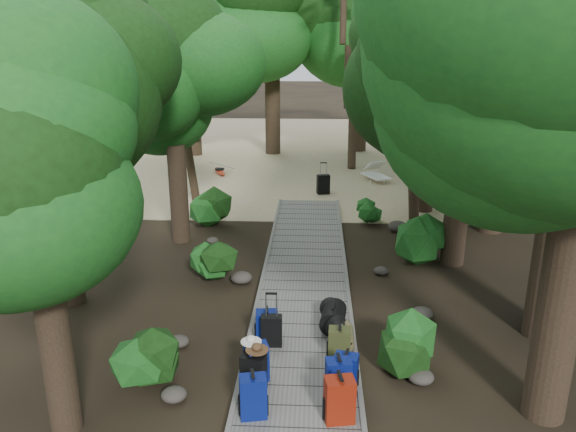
# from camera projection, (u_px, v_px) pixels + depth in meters

# --- Properties ---
(ground) EXTENTS (120.00, 120.00, 0.00)m
(ground) POSITION_uv_depth(u_px,v_px,m) (304.00, 295.00, 12.26)
(ground) COLOR #2E2317
(ground) RESTS_ON ground
(sand_beach) EXTENTS (40.00, 22.00, 0.02)m
(sand_beach) POSITION_uv_depth(u_px,v_px,m) (312.00, 151.00, 27.47)
(sand_beach) COLOR #CAB988
(sand_beach) RESTS_ON ground
(boardwalk) EXTENTS (2.00, 12.00, 0.12)m
(boardwalk) POSITION_uv_depth(u_px,v_px,m) (305.00, 274.00, 13.19)
(boardwalk) COLOR slate
(boardwalk) RESTS_ON ground
(backpack_left_a) EXTENTS (0.43, 0.34, 0.72)m
(backpack_left_a) POSITION_uv_depth(u_px,v_px,m) (253.00, 395.00, 8.09)
(backpack_left_a) COLOR #070E77
(backpack_left_a) RESTS_ON boardwalk
(backpack_left_b) EXTENTS (0.42, 0.35, 0.68)m
(backpack_left_b) POSITION_uv_depth(u_px,v_px,m) (254.00, 371.00, 8.71)
(backpack_left_b) COLOR black
(backpack_left_b) RESTS_ON boardwalk
(backpack_left_c) EXTENTS (0.44, 0.37, 0.70)m
(backpack_left_c) POSITION_uv_depth(u_px,v_px,m) (256.00, 360.00, 8.98)
(backpack_left_c) COLOR #070E77
(backpack_left_c) RESTS_ON boardwalk
(backpack_left_d) EXTENTS (0.43, 0.33, 0.61)m
(backpack_left_d) POSITION_uv_depth(u_px,v_px,m) (267.00, 324.00, 10.18)
(backpack_left_d) COLOR #070E77
(backpack_left_d) RESTS_ON boardwalk
(backpack_right_a) EXTENTS (0.46, 0.37, 0.75)m
(backpack_right_a) POSITION_uv_depth(u_px,v_px,m) (340.00, 398.00, 8.00)
(backpack_right_a) COLOR maroon
(backpack_right_a) RESTS_ON boardwalk
(backpack_right_b) EXTENTS (0.41, 0.32, 0.69)m
(backpack_right_b) POSITION_uv_depth(u_px,v_px,m) (338.00, 376.00, 8.55)
(backpack_right_b) COLOR #070E77
(backpack_right_b) RESTS_ON boardwalk
(backpack_right_c) EXTENTS (0.41, 0.33, 0.62)m
(backpack_right_c) POSITION_uv_depth(u_px,v_px,m) (346.00, 369.00, 8.80)
(backpack_right_c) COLOR #070E77
(backpack_right_c) RESTS_ON boardwalk
(backpack_right_d) EXTENTS (0.40, 0.30, 0.58)m
(backpack_right_d) POSITION_uv_depth(u_px,v_px,m) (340.00, 341.00, 9.64)
(backpack_right_d) COLOR #38421E
(backpack_right_d) RESTS_ON boardwalk
(duffel_right_khaki) EXTENTS (0.37, 0.55, 0.36)m
(duffel_right_khaki) POSITION_uv_depth(u_px,v_px,m) (344.00, 337.00, 10.00)
(duffel_right_khaki) COLOR brown
(duffel_right_khaki) RESTS_ON boardwalk
(duffel_right_black) EXTENTS (0.54, 0.77, 0.45)m
(duffel_right_black) POSITION_uv_depth(u_px,v_px,m) (333.00, 317.00, 10.60)
(duffel_right_black) COLOR black
(duffel_right_black) RESTS_ON boardwalk
(suitcase_on_boardwalk) EXTENTS (0.38, 0.21, 0.57)m
(suitcase_on_boardwalk) POSITION_uv_depth(u_px,v_px,m) (272.00, 331.00, 9.99)
(suitcase_on_boardwalk) COLOR black
(suitcase_on_boardwalk) RESTS_ON boardwalk
(lone_suitcase_on_sand) EXTENTS (0.49, 0.35, 0.69)m
(lone_suitcase_on_sand) POSITION_uv_depth(u_px,v_px,m) (323.00, 184.00, 19.96)
(lone_suitcase_on_sand) COLOR black
(lone_suitcase_on_sand) RESTS_ON sand_beach
(hat_brown) EXTENTS (0.36, 0.36, 0.11)m
(hat_brown) POSITION_uv_depth(u_px,v_px,m) (257.00, 347.00, 8.63)
(hat_brown) COLOR #51351E
(hat_brown) RESTS_ON backpack_left_b
(hat_white) EXTENTS (0.33, 0.33, 0.11)m
(hat_white) POSITION_uv_depth(u_px,v_px,m) (251.00, 339.00, 8.81)
(hat_white) COLOR silver
(hat_white) RESTS_ON backpack_left_c
(kayak) EXTENTS (1.59, 2.86, 0.28)m
(kayak) POSITION_uv_depth(u_px,v_px,m) (220.00, 170.00, 22.90)
(kayak) COLOR #AB290E
(kayak) RESTS_ON sand_beach
(sun_lounger) EXTENTS (1.42, 2.09, 0.65)m
(sun_lounger) POSITION_uv_depth(u_px,v_px,m) (376.00, 173.00, 21.74)
(sun_lounger) COLOR silver
(sun_lounger) RESTS_ON sand_beach
(tree_right_c) EXTENTS (4.71, 4.71, 8.15)m
(tree_right_c) POSITION_uv_depth(u_px,v_px,m) (467.00, 97.00, 12.76)
(tree_right_c) COLOR black
(tree_right_c) RESTS_ON ground
(tree_right_d) EXTENTS (5.44, 5.44, 9.98)m
(tree_right_d) POSITION_uv_depth(u_px,v_px,m) (509.00, 52.00, 14.79)
(tree_right_d) COLOR black
(tree_right_d) RESTS_ON ground
(tree_right_e) EXTENTS (4.58, 4.58, 8.25)m
(tree_right_e) POSITION_uv_depth(u_px,v_px,m) (433.00, 80.00, 16.91)
(tree_right_e) COLOR black
(tree_right_e) RESTS_ON ground
(tree_right_f) EXTENTS (5.56, 5.56, 9.93)m
(tree_right_f) POSITION_uv_depth(u_px,v_px,m) (483.00, 49.00, 19.99)
(tree_right_f) COLOR black
(tree_right_f) RESTS_ON ground
(tree_left_a) EXTENTS (3.77, 3.77, 6.28)m
(tree_left_a) POSITION_uv_depth(u_px,v_px,m) (38.00, 222.00, 7.17)
(tree_left_a) COLOR black
(tree_left_a) RESTS_ON ground
(tree_left_b) EXTENTS (4.69, 4.69, 8.44)m
(tree_left_b) POSITION_uv_depth(u_px,v_px,m) (46.00, 101.00, 10.70)
(tree_left_b) COLOR black
(tree_left_b) RESTS_ON ground
(tree_left_c) EXTENTS (4.06, 4.06, 7.05)m
(tree_left_c) POSITION_uv_depth(u_px,v_px,m) (174.00, 112.00, 14.46)
(tree_left_c) COLOR black
(tree_left_c) RESTS_ON ground
(tree_back_a) EXTENTS (5.82, 5.82, 10.08)m
(tree_back_a) POSITION_uv_depth(u_px,v_px,m) (272.00, 44.00, 25.40)
(tree_back_a) COLOR black
(tree_back_a) RESTS_ON ground
(tree_back_b) EXTENTS (5.80, 5.80, 10.37)m
(tree_back_b) POSITION_uv_depth(u_px,v_px,m) (362.00, 41.00, 26.02)
(tree_back_b) COLOR black
(tree_back_b) RESTS_ON ground
(tree_back_c) EXTENTS (4.95, 4.95, 8.92)m
(tree_back_c) POSITION_uv_depth(u_px,v_px,m) (416.00, 57.00, 25.99)
(tree_back_c) COLOR black
(tree_back_c) RESTS_ON ground
(tree_back_d) EXTENTS (5.31, 5.31, 8.86)m
(tree_back_d) POSITION_uv_depth(u_px,v_px,m) (191.00, 58.00, 25.26)
(tree_back_d) COLOR black
(tree_back_d) RESTS_ON ground
(palm_right_a) EXTENTS (4.25, 4.25, 7.25)m
(palm_right_a) POSITION_uv_depth(u_px,v_px,m) (425.00, 100.00, 16.29)
(palm_right_a) COLOR #113910
(palm_right_a) RESTS_ON ground
(palm_right_b) EXTENTS (3.85, 3.85, 7.43)m
(palm_right_b) POSITION_uv_depth(u_px,v_px,m) (457.00, 83.00, 20.85)
(palm_right_b) COLOR #113910
(palm_right_b) RESTS_ON ground
(palm_right_c) EXTENTS (4.76, 4.76, 7.57)m
(palm_right_c) POSITION_uv_depth(u_px,v_px,m) (361.00, 77.00, 22.89)
(palm_right_c) COLOR #113910
(palm_right_c) RESTS_ON ground
(palm_left_a) EXTENTS (3.87, 3.87, 6.15)m
(palm_left_a) POSITION_uv_depth(u_px,v_px,m) (185.00, 110.00, 18.32)
(palm_left_a) COLOR #113910
(palm_left_a) RESTS_ON ground
(rock_left_a) EXTENTS (0.41, 0.37, 0.22)m
(rock_left_a) POSITION_uv_depth(u_px,v_px,m) (174.00, 394.00, 8.70)
(rock_left_a) COLOR #4C473F
(rock_left_a) RESTS_ON ground
(rock_left_b) EXTENTS (0.38, 0.34, 0.21)m
(rock_left_b) POSITION_uv_depth(u_px,v_px,m) (179.00, 341.00, 10.22)
(rock_left_b) COLOR #4C473F
(rock_left_b) RESTS_ON ground
(rock_left_c) EXTENTS (0.49, 0.44, 0.27)m
(rock_left_c) POSITION_uv_depth(u_px,v_px,m) (241.00, 278.00, 12.83)
(rock_left_c) COLOR #4C473F
(rock_left_c) RESTS_ON ground
(rock_left_d) EXTENTS (0.32, 0.29, 0.18)m
(rock_left_d) POSITION_uv_depth(u_px,v_px,m) (213.00, 240.00, 15.29)
(rock_left_d) COLOR #4C473F
(rock_left_d) RESTS_ON ground
(rock_right_a) EXTENTS (0.43, 0.39, 0.24)m
(rock_right_a) POSITION_uv_depth(u_px,v_px,m) (421.00, 377.00, 9.14)
(rock_right_a) COLOR #4C473F
(rock_right_a) RESTS_ON ground
(rock_right_b) EXTENTS (0.45, 0.40, 0.24)m
(rock_right_b) POSITION_uv_depth(u_px,v_px,m) (422.00, 313.00, 11.21)
(rock_right_b) COLOR #4C473F
(rock_right_b) RESTS_ON ground
(rock_right_c) EXTENTS (0.34, 0.31, 0.19)m
(rock_right_c) POSITION_uv_depth(u_px,v_px,m) (381.00, 271.00, 13.31)
(rock_right_c) COLOR #4C473F
(rock_right_c) RESTS_ON ground
(rock_right_d) EXTENTS (0.56, 0.51, 0.31)m
(rock_right_d) POSITION_uv_depth(u_px,v_px,m) (398.00, 226.00, 16.21)
(rock_right_d) COLOR #4C473F
(rock_right_d) RESTS_ON ground
(shrub_left_a) EXTENTS (1.07, 1.07, 0.96)m
(shrub_left_a) POSITION_uv_depth(u_px,v_px,m) (144.00, 360.00, 8.95)
(shrub_left_a) COLOR #18501B
(shrub_left_a) RESTS_ON ground
(shrub_left_b) EXTENTS (1.03, 1.03, 0.92)m
(shrub_left_b) POSITION_uv_depth(u_px,v_px,m) (211.00, 263.00, 12.82)
(shrub_left_b) COLOR #18501B
(shrub_left_b) RESTS_ON ground
(shrub_left_c) EXTENTS (1.19, 1.19, 1.07)m
(shrub_left_c) POSITION_uv_depth(u_px,v_px,m) (208.00, 209.00, 16.49)
(shrub_left_c) COLOR #18501B
(shrub_left_c) RESTS_ON ground
(shrub_right_a) EXTENTS (1.08, 1.08, 0.98)m
(shrub_right_a) POSITION_uv_depth(u_px,v_px,m) (414.00, 347.00, 9.31)
(shrub_right_a) COLOR #18501B
(shrub_right_a) RESTS_ON ground
(shrub_right_b) EXTENTS (1.40, 1.40, 1.26)m
(shrub_right_b) POSITION_uv_depth(u_px,v_px,m) (424.00, 240.00, 13.74)
(shrub_right_b) COLOR #18501B
(shrub_right_b) RESTS_ON ground
(shrub_right_c) EXTENTS (0.76, 0.76, 0.69)m
(shrub_right_c) POSITION_uv_depth(u_px,v_px,m) (369.00, 212.00, 16.87)
(shrub_right_c) COLOR #18501B
(shrub_right_c) RESTS_ON ground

